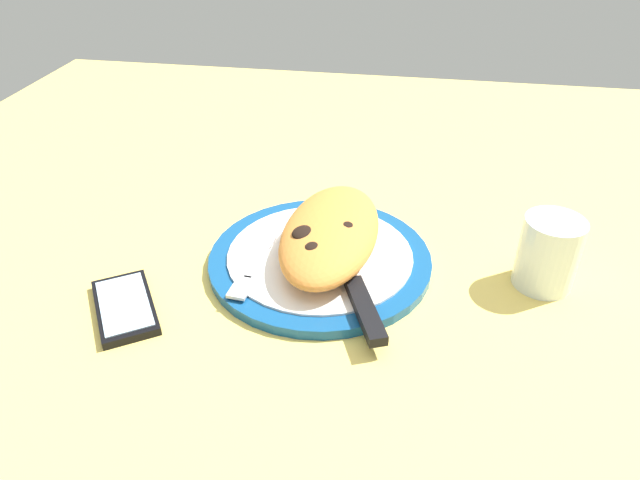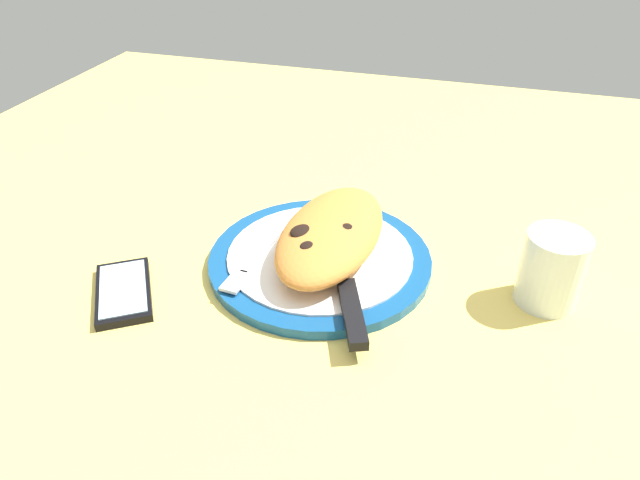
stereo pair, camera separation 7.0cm
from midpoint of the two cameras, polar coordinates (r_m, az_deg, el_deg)
ground_plane at (r=73.14cm, az=2.75°, el=-3.39°), size 150.00×150.00×3.00cm
plate at (r=71.80cm, az=2.80°, el=-1.97°), size 27.65×27.65×1.58cm
calzone at (r=70.58cm, az=3.94°, el=0.53°), size 23.40×12.81×4.88cm
fork at (r=70.27cm, az=-3.50°, el=-1.86°), size 17.55×3.30×0.40cm
knife at (r=64.15cm, az=5.99°, el=-5.69°), size 22.12×10.29×1.20cm
smartphone at (r=69.60cm, az=-16.19°, el=-5.03°), size 12.83×11.29×1.16cm
water_glass at (r=70.54cm, az=24.56°, el=-3.13°), size 6.87×6.87×8.80cm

